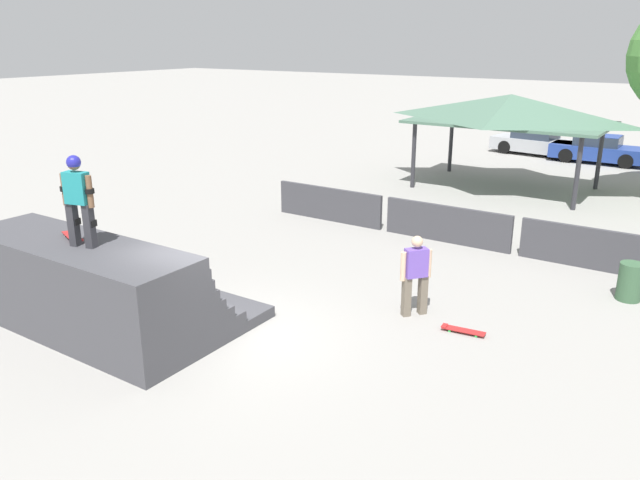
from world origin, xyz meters
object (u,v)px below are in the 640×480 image
(skater_on_deck, at_px, (78,195))
(skateboard_on_deck, at_px, (73,237))
(parked_car_blue, at_px, (599,150))
(parked_car_silver, at_px, (536,142))
(skateboard_on_ground, at_px, (462,330))
(trash_bin, at_px, (630,282))
(bystander_walking, at_px, (416,272))

(skater_on_deck, xyz_separation_m, skateboard_on_deck, (-0.52, 0.14, -0.92))
(skater_on_deck, relative_size, parked_car_blue, 0.41)
(skateboard_on_deck, bearing_deg, parked_car_silver, 106.38)
(skateboard_on_ground, relative_size, trash_bin, 1.03)
(bystander_walking, xyz_separation_m, parked_car_blue, (-0.20, 19.83, -0.36))
(skater_on_deck, xyz_separation_m, bystander_walking, (4.70, 4.36, -1.86))
(skateboard_on_deck, height_order, trash_bin, skateboard_on_deck)
(parked_car_blue, bearing_deg, trash_bin, -76.62)
(skateboard_on_deck, distance_m, skateboard_on_ground, 7.74)
(bystander_walking, relative_size, parked_car_silver, 0.39)
(skateboard_on_ground, distance_m, parked_car_silver, 21.14)
(parked_car_silver, height_order, parked_car_blue, same)
(skater_on_deck, height_order, parked_car_silver, skater_on_deck)
(skater_on_deck, bearing_deg, trash_bin, 28.78)
(parked_car_silver, bearing_deg, skater_on_deck, -85.69)
(parked_car_silver, bearing_deg, skateboard_on_deck, -86.93)
(bystander_walking, height_order, parked_car_blue, bystander_walking)
(skateboard_on_ground, height_order, parked_car_silver, parked_car_silver)
(parked_car_silver, distance_m, parked_car_blue, 3.05)
(skater_on_deck, xyz_separation_m, parked_car_blue, (4.51, 24.19, -2.22))
(skateboard_on_ground, xyz_separation_m, parked_car_silver, (-4.35, 20.68, 0.54))
(skater_on_deck, xyz_separation_m, parked_car_silver, (1.51, 24.79, -2.22))
(skateboard_on_ground, height_order, trash_bin, trash_bin)
(parked_car_silver, bearing_deg, skateboard_on_ground, -70.32)
(trash_bin, relative_size, parked_car_silver, 0.19)
(skater_on_deck, relative_size, bystander_walking, 0.99)
(skater_on_deck, bearing_deg, parked_car_silver, 72.45)
(skateboard_on_deck, bearing_deg, skateboard_on_ground, 52.92)
(skateboard_on_deck, relative_size, parked_car_silver, 0.19)
(bystander_walking, height_order, skateboard_on_ground, bystander_walking)
(bystander_walking, xyz_separation_m, trash_bin, (3.60, 3.34, -0.53))
(trash_bin, relative_size, parked_car_blue, 0.20)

